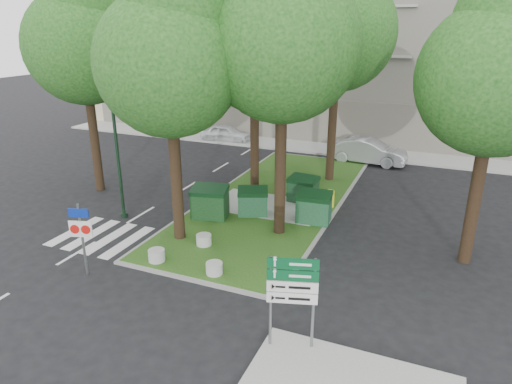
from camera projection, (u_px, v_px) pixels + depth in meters
The scene contains 25 objects.
ground at pixel (179, 277), 15.60m from camera, with size 120.00×120.00×0.00m, color black.
median_island at pixel (275, 200), 22.32m from camera, with size 6.00×16.00×0.12m, color #204C15.
median_kerb at pixel (275, 200), 22.33m from camera, with size 6.30×16.30×0.10m, color gray.
building_sidewalk at pixel (321, 148), 31.59m from camera, with size 42.00×3.00×0.12m, color #999993.
zebra_crossing at pixel (119, 240), 18.26m from camera, with size 5.00×3.00×0.01m, color silver.
apartment_building at pixel (352, 26), 35.33m from camera, with size 41.00×12.00×16.00m, color beige.
tree_median_near_left at pixel (171, 49), 15.80m from camera, with size 5.20×5.20×10.53m.
tree_median_near_right at pixel (286, 29), 16.03m from camera, with size 5.60×5.60×11.46m.
tree_median_mid at pixel (257, 50), 21.36m from camera, with size 4.80×4.80×9.99m.
tree_median_far at pixel (341, 20), 22.33m from camera, with size 5.80×5.80×11.93m.
tree_street_left at pixel (84, 35), 21.26m from camera, with size 5.40×5.40×11.00m.
tree_street_right at pixel (502, 63), 14.26m from camera, with size 5.00×5.00×10.06m.
dumpster_a at pixel (210, 202), 19.94m from camera, with size 1.75×1.40×1.45m.
dumpster_b at pixel (253, 202), 20.29m from camera, with size 1.59×1.37×1.24m.
dumpster_c at pixel (303, 189), 21.75m from camera, with size 1.47×1.11×1.27m.
dumpster_d at pixel (314, 207), 19.50m from camera, with size 1.53×1.13×1.35m.
bollard_left at pixel (157, 255), 16.37m from camera, with size 0.60×0.60×0.43m, color #ACADA7.
bollard_right at pixel (214, 268), 15.52m from camera, with size 0.57×0.57×0.41m, color #AEAFA9.
bollard_mid at pixel (204, 240), 17.56m from camera, with size 0.58×0.58×0.42m, color #AEADA8.
litter_bin at pixel (329, 199), 21.20m from camera, with size 0.44×0.44×0.78m, color yellow.
street_lamp at pixel (116, 142), 19.25m from camera, with size 0.44×0.44×5.51m.
traffic_sign_pole at pixel (81, 230), 15.21m from camera, with size 0.76×0.28×2.62m.
directional_sign at pixel (292, 288), 11.53m from camera, with size 1.26×0.42×2.60m.
car_white at pixel (226, 133), 33.47m from camera, with size 1.48×3.67×1.25m, color silver.
car_silver at pixel (368, 151), 28.19m from camera, with size 1.63×4.68×1.54m, color #96999D.
Camera 1 is at (7.72, -11.55, 8.12)m, focal length 32.00 mm.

